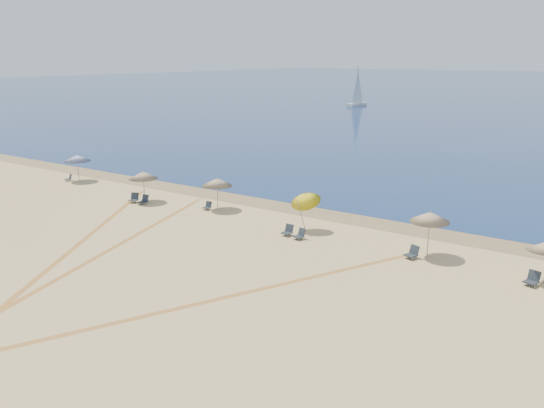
{
  "coord_description": "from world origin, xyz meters",
  "views": [
    {
      "loc": [
        19.97,
        -9.36,
        10.74
      ],
      "look_at": [
        0.0,
        20.0,
        1.3
      ],
      "focal_mm": 36.97,
      "sensor_mm": 36.0,
      "label": 1
    }
  ],
  "objects_px": {
    "umbrella_0": "(77,158)",
    "sailboat_2": "(357,94)",
    "chair_2": "(144,200)",
    "chair_3": "(208,206)",
    "chair_7": "(532,279)",
    "umbrella_2": "(217,182)",
    "chair_1": "(134,198)",
    "chair_0": "(69,178)",
    "chair_6": "(412,253)",
    "umbrella_4": "(430,217)",
    "umbrella_3": "(305,198)",
    "chair_4": "(288,231)",
    "umbrella_1": "(143,175)",
    "chair_5": "(300,234)"
  },
  "relations": [
    {
      "from": "chair_3",
      "to": "chair_6",
      "type": "bearing_deg",
      "value": -6.48
    },
    {
      "from": "umbrella_1",
      "to": "chair_4",
      "type": "distance_m",
      "value": 13.61
    },
    {
      "from": "umbrella_3",
      "to": "chair_4",
      "type": "relative_size",
      "value": 3.97
    },
    {
      "from": "chair_4",
      "to": "umbrella_4",
      "type": "bearing_deg",
      "value": 12.65
    },
    {
      "from": "umbrella_0",
      "to": "chair_2",
      "type": "relative_size",
      "value": 3.4
    },
    {
      "from": "umbrella_2",
      "to": "chair_7",
      "type": "height_order",
      "value": "umbrella_2"
    },
    {
      "from": "umbrella_0",
      "to": "chair_7",
      "type": "bearing_deg",
      "value": -3.88
    },
    {
      "from": "chair_2",
      "to": "chair_4",
      "type": "bearing_deg",
      "value": -3.82
    },
    {
      "from": "umbrella_1",
      "to": "chair_6",
      "type": "bearing_deg",
      "value": -1.06
    },
    {
      "from": "chair_4",
      "to": "umbrella_1",
      "type": "bearing_deg",
      "value": -179.5
    },
    {
      "from": "umbrella_2",
      "to": "chair_1",
      "type": "height_order",
      "value": "umbrella_2"
    },
    {
      "from": "chair_6",
      "to": "umbrella_4",
      "type": "bearing_deg",
      "value": 75.92
    },
    {
      "from": "umbrella_1",
      "to": "chair_6",
      "type": "relative_size",
      "value": 2.84
    },
    {
      "from": "umbrella_2",
      "to": "chair_6",
      "type": "height_order",
      "value": "umbrella_2"
    },
    {
      "from": "umbrella_4",
      "to": "chair_7",
      "type": "distance_m",
      "value": 6.02
    },
    {
      "from": "umbrella_0",
      "to": "chair_3",
      "type": "distance_m",
      "value": 15.8
    },
    {
      "from": "umbrella_1",
      "to": "chair_5",
      "type": "xyz_separation_m",
      "value": [
        14.48,
        -1.05,
        -1.75
      ]
    },
    {
      "from": "chair_1",
      "to": "chair_7",
      "type": "height_order",
      "value": "chair_1"
    },
    {
      "from": "umbrella_0",
      "to": "chair_6",
      "type": "height_order",
      "value": "umbrella_0"
    },
    {
      "from": "chair_1",
      "to": "chair_3",
      "type": "distance_m",
      "value": 6.15
    },
    {
      "from": "chair_0",
      "to": "chair_3",
      "type": "xyz_separation_m",
      "value": [
        16.39,
        -0.4,
        -0.01
      ]
    },
    {
      "from": "umbrella_0",
      "to": "umbrella_3",
      "type": "height_order",
      "value": "umbrella_3"
    },
    {
      "from": "umbrella_2",
      "to": "chair_6",
      "type": "xyz_separation_m",
      "value": [
        15.28,
        -1.83,
        -1.69
      ]
    },
    {
      "from": "umbrella_0",
      "to": "sailboat_2",
      "type": "height_order",
      "value": "sailboat_2"
    },
    {
      "from": "umbrella_0",
      "to": "chair_5",
      "type": "height_order",
      "value": "umbrella_0"
    },
    {
      "from": "chair_1",
      "to": "chair_7",
      "type": "xyz_separation_m",
      "value": [
        27.9,
        -0.12,
        -0.0
      ]
    },
    {
      "from": "chair_7",
      "to": "chair_6",
      "type": "bearing_deg",
      "value": -167.79
    },
    {
      "from": "sailboat_2",
      "to": "chair_7",
      "type": "bearing_deg",
      "value": -52.01
    },
    {
      "from": "umbrella_0",
      "to": "sailboat_2",
      "type": "xyz_separation_m",
      "value": [
        -12.96,
        82.56,
        0.59
      ]
    },
    {
      "from": "chair_4",
      "to": "chair_5",
      "type": "relative_size",
      "value": 0.9
    },
    {
      "from": "umbrella_0",
      "to": "chair_5",
      "type": "bearing_deg",
      "value": -6.64
    },
    {
      "from": "chair_5",
      "to": "chair_0",
      "type": "bearing_deg",
      "value": -166.72
    },
    {
      "from": "umbrella_2",
      "to": "umbrella_4",
      "type": "bearing_deg",
      "value": -3.69
    },
    {
      "from": "umbrella_1",
      "to": "chair_1",
      "type": "relative_size",
      "value": 2.71
    },
    {
      "from": "umbrella_4",
      "to": "chair_4",
      "type": "height_order",
      "value": "umbrella_4"
    },
    {
      "from": "chair_0",
      "to": "chair_6",
      "type": "distance_m",
      "value": 32.24
    },
    {
      "from": "chair_0",
      "to": "umbrella_3",
      "type": "bearing_deg",
      "value": 19.5
    },
    {
      "from": "umbrella_0",
      "to": "chair_2",
      "type": "xyz_separation_m",
      "value": [
        10.73,
        -2.37,
        -1.73
      ]
    },
    {
      "from": "chair_3",
      "to": "chair_7",
      "type": "bearing_deg",
      "value": -6.02
    },
    {
      "from": "sailboat_2",
      "to": "umbrella_3",
      "type": "bearing_deg",
      "value": -58.92
    },
    {
      "from": "umbrella_1",
      "to": "chair_0",
      "type": "height_order",
      "value": "umbrella_1"
    },
    {
      "from": "chair_1",
      "to": "chair_5",
      "type": "bearing_deg",
      "value": -25.96
    },
    {
      "from": "umbrella_2",
      "to": "umbrella_3",
      "type": "height_order",
      "value": "umbrella_3"
    },
    {
      "from": "umbrella_4",
      "to": "chair_6",
      "type": "xyz_separation_m",
      "value": [
        -0.56,
        -0.81,
        -1.94
      ]
    },
    {
      "from": "chair_7",
      "to": "sailboat_2",
      "type": "height_order",
      "value": "sailboat_2"
    },
    {
      "from": "chair_0",
      "to": "sailboat_2",
      "type": "xyz_separation_m",
      "value": [
        -12.25,
        83.05,
        2.36
      ]
    },
    {
      "from": "chair_5",
      "to": "chair_3",
      "type": "bearing_deg",
      "value": -173.76
    },
    {
      "from": "umbrella_3",
      "to": "chair_4",
      "type": "height_order",
      "value": "umbrella_3"
    },
    {
      "from": "umbrella_4",
      "to": "sailboat_2",
      "type": "height_order",
      "value": "sailboat_2"
    },
    {
      "from": "umbrella_2",
      "to": "chair_4",
      "type": "xyz_separation_m",
      "value": [
        7.48,
        -2.28,
        -1.7
      ]
    }
  ]
}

